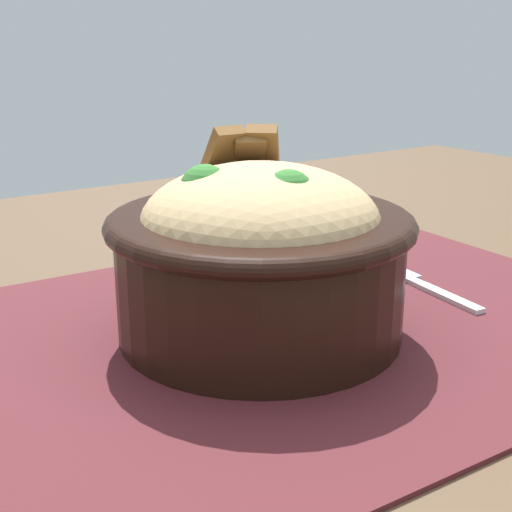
{
  "coord_description": "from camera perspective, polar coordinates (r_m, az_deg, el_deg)",
  "views": [
    {
      "loc": [
        -0.24,
        -0.34,
        0.91
      ],
      "look_at": [
        -0.01,
        0.0,
        0.78
      ],
      "focal_mm": 49.68,
      "sensor_mm": 36.0,
      "label": 1
    }
  ],
  "objects": [
    {
      "name": "placemat",
      "position": [
        0.48,
        3.94,
        -5.19
      ],
      "size": [
        0.46,
        0.36,
        0.0
      ],
      "primitive_type": "cube",
      "rotation": [
        0.0,
        0.0,
        -0.03
      ],
      "color": "#47191E",
      "rests_on": "table"
    },
    {
      "name": "bowl",
      "position": [
        0.44,
        -0.02,
        0.62
      ],
      "size": [
        0.19,
        0.19,
        0.13
      ],
      "color": "black",
      "rests_on": "placemat"
    },
    {
      "name": "fork",
      "position": [
        0.55,
        12.69,
        -2.07
      ],
      "size": [
        0.03,
        0.12,
        0.0
      ],
      "color": "silver",
      "rests_on": "placemat"
    },
    {
      "name": "table",
      "position": [
        0.49,
        1.3,
        -12.11
      ],
      "size": [
        1.39,
        0.98,
        0.73
      ],
      "color": "#4C3826",
      "rests_on": "ground_plane"
    }
  ]
}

